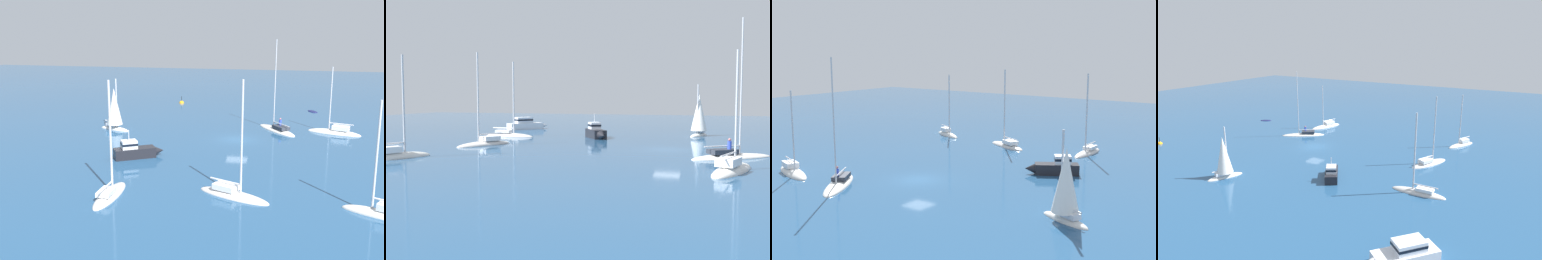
% 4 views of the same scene
% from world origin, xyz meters
% --- Properties ---
extents(ground_plane, '(160.00, 160.00, 0.00)m').
position_xyz_m(ground_plane, '(0.00, 0.00, 0.00)').
color(ground_plane, navy).
extents(sailboat, '(5.67, 3.73, 9.13)m').
position_xyz_m(sailboat, '(-12.64, 20.90, 0.22)').
color(sailboat, silver).
rests_on(sailboat, ground).
extents(sailboat_1, '(6.87, 3.84, 8.89)m').
position_xyz_m(sailboat_1, '(-11.75, -5.49, 0.14)').
color(sailboat_1, silver).
rests_on(sailboat_1, ground).
extents(launch, '(5.19, 3.83, 3.03)m').
position_xyz_m(launch, '(9.60, 9.56, 0.74)').
color(launch, black).
rests_on(launch, ground).
extents(launch_1, '(6.06, 5.54, 1.87)m').
position_xyz_m(launch_1, '(21.15, 23.88, 0.75)').
color(launch_1, white).
rests_on(launch_1, ground).
extents(sloop, '(6.63, 4.43, 10.12)m').
position_xyz_m(sloop, '(-1.52, 18.89, 0.20)').
color(sloop, silver).
rests_on(sloop, ground).
extents(sloop_1, '(5.83, 7.35, 12.03)m').
position_xyz_m(sloop_1, '(-4.59, -5.70, 0.16)').
color(sloop_1, silver).
rests_on(sloop_1, ground).
extents(yacht, '(1.58, 6.50, 9.95)m').
position_xyz_m(yacht, '(8.42, 20.77, 0.21)').
color(yacht, silver).
rests_on(yacht, ground).
extents(sloop_2, '(4.61, 2.73, 7.07)m').
position_xyz_m(sloop_2, '(16.24, -2.47, 2.49)').
color(sloop_2, silver).
rests_on(sloop_2, ground).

